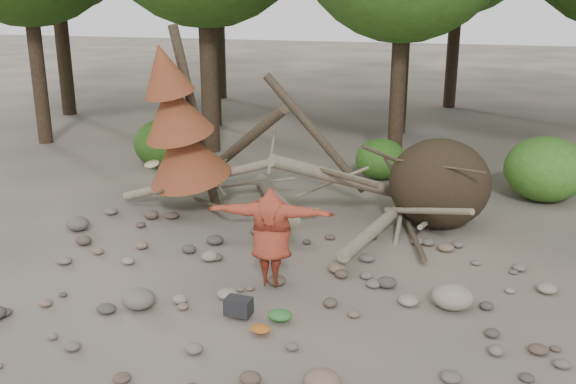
# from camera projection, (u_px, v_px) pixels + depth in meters

# --- Properties ---
(ground) EXTENTS (120.00, 120.00, 0.00)m
(ground) POSITION_uv_depth(u_px,v_px,m) (264.00, 295.00, 11.01)
(ground) COLOR #514C44
(ground) RESTS_ON ground
(deadfall_pile) EXTENTS (8.55, 5.24, 3.30)m
(deadfall_pile) POSITION_uv_depth(u_px,v_px,m) (412.00, 184.00, 14.06)
(deadfall_pile) COLOR #332619
(deadfall_pile) RESTS_ON ground
(dead_conifer) EXTENTS (2.06, 2.16, 4.35)m
(dead_conifer) POSITION_uv_depth(u_px,v_px,m) (179.00, 126.00, 14.32)
(dead_conifer) COLOR #4C3F30
(dead_conifer) RESTS_ON ground
(bush_left) EXTENTS (1.80, 1.80, 1.44)m
(bush_left) POSITION_uv_depth(u_px,v_px,m) (165.00, 143.00, 18.88)
(bush_left) COLOR #295416
(bush_left) RESTS_ON ground
(bush_mid) EXTENTS (1.40, 1.40, 1.12)m
(bush_mid) POSITION_uv_depth(u_px,v_px,m) (381.00, 159.00, 17.76)
(bush_mid) COLOR #366A1E
(bush_mid) RESTS_ON ground
(bush_right) EXTENTS (2.00, 2.00, 1.60)m
(bush_right) POSITION_uv_depth(u_px,v_px,m) (546.00, 169.00, 15.82)
(bush_right) COLOR #427E27
(bush_right) RESTS_ON ground
(frisbee_thrower) EXTENTS (3.43, 0.84, 2.09)m
(frisbee_thrower) POSITION_uv_depth(u_px,v_px,m) (271.00, 237.00, 10.97)
(frisbee_thrower) COLOR maroon
(frisbee_thrower) RESTS_ON ground
(backpack) EXTENTS (0.43, 0.30, 0.28)m
(backpack) POSITION_uv_depth(u_px,v_px,m) (239.00, 310.00, 10.19)
(backpack) COLOR black
(backpack) RESTS_ON ground
(cloth_green) EXTENTS (0.40, 0.33, 0.15)m
(cloth_green) POSITION_uv_depth(u_px,v_px,m) (280.00, 318.00, 10.06)
(cloth_green) COLOR #2C6C2B
(cloth_green) RESTS_ON ground
(cloth_orange) EXTENTS (0.31, 0.26, 0.11)m
(cloth_orange) POSITION_uv_depth(u_px,v_px,m) (260.00, 332.00, 9.68)
(cloth_orange) COLOR #9F561B
(cloth_orange) RESTS_ON ground
(boulder_front_left) EXTENTS (0.56, 0.50, 0.34)m
(boulder_front_left) POSITION_uv_depth(u_px,v_px,m) (138.00, 299.00, 10.49)
(boulder_front_left) COLOR #666155
(boulder_front_left) RESTS_ON ground
(boulder_front_right) EXTENTS (0.49, 0.44, 0.29)m
(boulder_front_right) POSITION_uv_depth(u_px,v_px,m) (322.00, 381.00, 8.30)
(boulder_front_right) COLOR #7E604F
(boulder_front_right) RESTS_ON ground
(boulder_mid_right) EXTENTS (0.68, 0.61, 0.41)m
(boulder_mid_right) POSITION_uv_depth(u_px,v_px,m) (453.00, 297.00, 10.47)
(boulder_mid_right) COLOR gray
(boulder_mid_right) RESTS_ON ground
(boulder_mid_left) EXTENTS (0.52, 0.47, 0.31)m
(boulder_mid_left) POSITION_uv_depth(u_px,v_px,m) (78.00, 224.00, 13.95)
(boulder_mid_left) COLOR #5A524C
(boulder_mid_left) RESTS_ON ground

